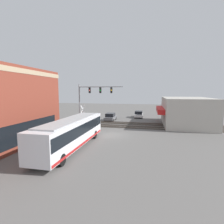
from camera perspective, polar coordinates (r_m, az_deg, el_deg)
name	(u,v)px	position (r m, az deg, el deg)	size (l,w,h in m)	color
ground_plane	(111,135)	(24.13, -0.28, -7.50)	(120.00, 120.00, 0.00)	#605E5B
shop_building	(185,111)	(33.70, 22.77, 0.22)	(12.47, 8.78, 4.83)	#B2ADA3
city_bus	(72,132)	(18.92, -12.87, -6.32)	(12.47, 2.59, 3.09)	silver
traffic_signal_gantry	(92,96)	(28.20, -6.59, 5.25)	(0.42, 7.22, 7.07)	gray
crossing_signal	(83,114)	(28.20, -9.58, -0.77)	(1.41, 1.18, 3.81)	gray
rail_track_near	(119,126)	(29.86, 2.27, -4.68)	(2.60, 60.00, 0.15)	#332D28
rail_track_far	(122,123)	(32.96, 3.25, -3.60)	(2.60, 60.00, 0.15)	#332D28
parked_car_grey	(111,117)	(35.90, -0.49, -1.65)	(4.25, 1.82, 1.52)	slate
parked_car_white	(139,114)	(40.52, 8.73, -0.77)	(4.39, 1.82, 1.51)	silver
pedestrian_at_crossing	(88,123)	(28.34, -7.85, -3.67)	(0.34, 0.34, 1.67)	black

